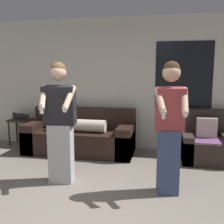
{
  "coord_description": "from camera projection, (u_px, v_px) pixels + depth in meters",
  "views": [
    {
      "loc": [
        0.93,
        -2.36,
        1.64
      ],
      "look_at": [
        0.24,
        1.09,
        1.08
      ],
      "focal_mm": 42.0,
      "sensor_mm": 36.0,
      "label": 1
    }
  ],
  "objects": [
    {
      "name": "wall_back",
      "position": [
        120.0,
        84.0,
        5.46
      ],
      "size": [
        6.78,
        0.07,
        2.7
      ],
      "color": "beige",
      "rests_on": "ground_plane"
    },
    {
      "name": "couch",
      "position": [
        81.0,
        136.0,
        5.29
      ],
      "size": [
        2.15,
        0.9,
        0.87
      ],
      "color": "black",
      "rests_on": "ground_plane"
    },
    {
      "name": "armchair",
      "position": [
        206.0,
        144.0,
        4.84
      ],
      "size": [
        0.87,
        0.87,
        0.9
      ],
      "color": "#332823",
      "rests_on": "ground_plane"
    },
    {
      "name": "side_table",
      "position": [
        21.0,
        123.0,
        5.78
      ],
      "size": [
        0.47,
        0.38,
        0.72
      ],
      "color": "#332319",
      "rests_on": "ground_plane"
    },
    {
      "name": "person_left",
      "position": [
        60.0,
        123.0,
        3.76
      ],
      "size": [
        0.51,
        0.51,
        1.76
      ],
      "color": "#B2B2B7",
      "rests_on": "ground_plane"
    },
    {
      "name": "person_right",
      "position": [
        169.0,
        126.0,
        3.4
      ],
      "size": [
        0.43,
        0.51,
        1.76
      ],
      "color": "#384770",
      "rests_on": "ground_plane"
    }
  ]
}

